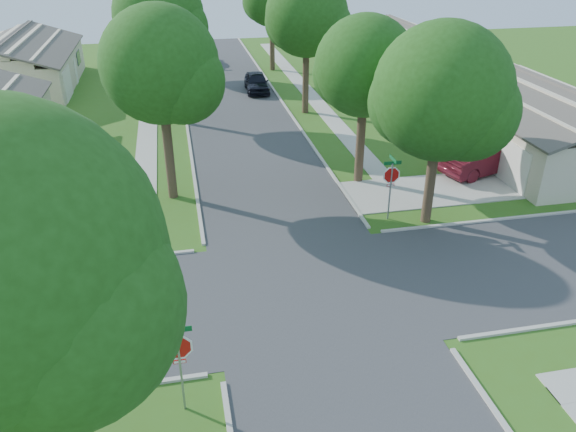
% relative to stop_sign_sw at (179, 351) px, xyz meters
% --- Properties ---
extents(ground, '(100.00, 100.00, 0.00)m').
position_rel_stop_sign_sw_xyz_m(ground, '(4.70, 4.70, -2.03)').
color(ground, '#355F1A').
rests_on(ground, ground).
extents(road_ns, '(7.00, 100.00, 0.02)m').
position_rel_stop_sign_sw_xyz_m(road_ns, '(4.70, 4.70, -2.03)').
color(road_ns, '#333335').
rests_on(road_ns, ground).
extents(sidewalk_ne, '(1.20, 40.00, 0.04)m').
position_rel_stop_sign_sw_xyz_m(sidewalk_ne, '(10.80, 30.70, -2.01)').
color(sidewalk_ne, '#9E9B91').
rests_on(sidewalk_ne, ground).
extents(sidewalk_nw, '(1.20, 40.00, 0.04)m').
position_rel_stop_sign_sw_xyz_m(sidewalk_nw, '(-1.40, 30.70, -2.01)').
color(sidewalk_nw, '#9E9B91').
rests_on(sidewalk_nw, ground).
extents(driveway, '(8.80, 3.60, 0.05)m').
position_rel_stop_sign_sw_xyz_m(driveway, '(12.60, 11.80, -2.01)').
color(driveway, '#9E9B91').
rests_on(driveway, ground).
extents(stop_sign_sw, '(1.05, 0.80, 2.98)m').
position_rel_stop_sign_sw_xyz_m(stop_sign_sw, '(0.00, 0.00, 0.00)').
color(stop_sign_sw, gray).
rests_on(stop_sign_sw, ground).
extents(stop_sign_ne, '(1.05, 0.80, 2.98)m').
position_rel_stop_sign_sw_xyz_m(stop_sign_ne, '(9.40, 9.40, 0.00)').
color(stop_sign_ne, gray).
rests_on(stop_sign_ne, ground).
extents(tree_e_near, '(4.97, 4.80, 8.28)m').
position_rel_stop_sign_sw_xyz_m(tree_e_near, '(9.45, 13.71, 3.61)').
color(tree_e_near, '#38281C').
rests_on(tree_e_near, ground).
extents(tree_e_mid, '(5.59, 5.40, 9.21)m').
position_rel_stop_sign_sw_xyz_m(tree_e_mid, '(9.46, 25.71, 4.22)').
color(tree_e_mid, '#38281C').
rests_on(tree_e_mid, ground).
extents(tree_w_near, '(5.38, 5.20, 8.97)m').
position_rel_stop_sign_sw_xyz_m(tree_w_near, '(0.06, 13.71, 4.08)').
color(tree_w_near, '#38281C').
rests_on(tree_w_near, ground).
extents(tree_w_mid, '(5.80, 5.60, 9.56)m').
position_rel_stop_sign_sw_xyz_m(tree_w_mid, '(0.06, 25.71, 4.46)').
color(tree_w_mid, '#38281C').
rests_on(tree_w_mid, ground).
extents(tree_w_far, '(4.76, 4.60, 8.04)m').
position_rel_stop_sign_sw_xyz_m(tree_w_far, '(0.05, 38.71, 3.48)').
color(tree_w_far, '#38281C').
rests_on(tree_w_far, ground).
extents(tree_sw_corner, '(6.21, 6.00, 9.55)m').
position_rel_stop_sign_sw_xyz_m(tree_sw_corner, '(-2.74, -2.29, 4.23)').
color(tree_sw_corner, '#38281C').
rests_on(tree_sw_corner, ground).
extents(tree_ne_corner, '(5.80, 5.60, 8.66)m').
position_rel_stop_sign_sw_xyz_m(tree_ne_corner, '(11.06, 8.91, 3.56)').
color(tree_ne_corner, '#38281C').
rests_on(tree_ne_corner, ground).
extents(house_ne_near, '(8.42, 13.60, 4.23)m').
position_rel_stop_sign_sw_xyz_m(house_ne_near, '(20.69, 15.70, -0.51)').
color(house_ne_near, '#B8A991').
rests_on(house_ne_near, ground).
extents(house_ne_far, '(8.42, 13.60, 4.23)m').
position_rel_stop_sign_sw_xyz_m(house_ne_far, '(20.69, 33.70, -0.51)').
color(house_ne_far, '#B8A991').
rests_on(house_ne_far, ground).
extents(house_nw_far, '(8.42, 13.60, 4.23)m').
position_rel_stop_sign_sw_xyz_m(house_nw_far, '(-11.29, 36.70, -0.51)').
color(house_nw_far, '#B8A991').
rests_on(house_nw_far, ground).
extents(car_driveway, '(5.22, 3.08, 1.62)m').
position_rel_stop_sign_sw_xyz_m(car_driveway, '(16.20, 13.40, -1.22)').
color(car_driveway, '#52101B').
rests_on(car_driveway, ground).
extents(car_curb_east, '(1.95, 4.41, 1.48)m').
position_rel_stop_sign_sw_xyz_m(car_curb_east, '(6.91, 31.83, -1.29)').
color(car_curb_east, black).
rests_on(car_curb_east, ground).
extents(car_curb_west, '(2.19, 4.49, 1.26)m').
position_rel_stop_sign_sw_xyz_m(car_curb_west, '(3.50, 42.69, -1.40)').
color(car_curb_west, black).
rests_on(car_curb_west, ground).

